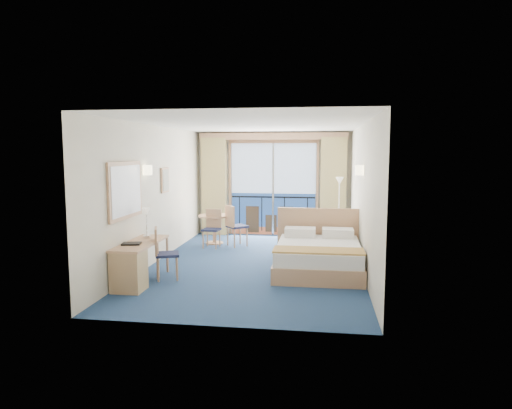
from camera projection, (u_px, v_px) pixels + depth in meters
name	position (u px, v px, depth m)	size (l,w,h in m)	color
floor	(256.00, 264.00, 8.93)	(6.50, 6.50, 0.00)	navy
room_walls	(256.00, 173.00, 8.73)	(4.04, 6.54, 2.72)	#EBE8CC
balcony_door	(273.00, 192.00, 11.96)	(2.36, 0.03, 2.52)	navy
curtain_left	(214.00, 186.00, 12.02)	(0.65, 0.22, 2.55)	#CFBB72
curtain_right	(333.00, 188.00, 11.59)	(0.65, 0.22, 2.55)	#CFBB72
pelmet	(273.00, 136.00, 11.68)	(3.80, 0.25, 0.18)	tan
mirror	(126.00, 190.00, 7.55)	(0.05, 1.25, 0.95)	tan
wall_print	(165.00, 180.00, 9.46)	(0.04, 0.42, 0.52)	tan
sconce_left	(147.00, 170.00, 8.40)	(0.18, 0.18, 0.18)	#FFEDB2
sconce_right	(360.00, 170.00, 8.30)	(0.18, 0.18, 0.18)	#FFEDB2
bed	(318.00, 255.00, 8.36)	(1.68, 2.00, 1.06)	tan
nightstand	(346.00, 244.00, 9.55)	(0.40, 0.38, 0.53)	tan
phone	(346.00, 230.00, 9.49)	(0.17, 0.13, 0.08)	beige
armchair	(335.00, 236.00, 9.97)	(0.73, 0.75, 0.68)	#474B57
floor_lamp	(339.00, 192.00, 11.24)	(0.22, 0.22, 1.57)	silver
desk	(132.00, 266.00, 7.27)	(0.50, 1.46, 0.68)	tan
desk_chair	(163.00, 250.00, 7.81)	(0.50, 0.50, 0.90)	#1B2040
folder	(131.00, 244.00, 7.43)	(0.29, 0.22, 0.03)	black
desk_lamp	(146.00, 216.00, 7.98)	(0.13, 0.13, 0.50)	silver
round_table	(214.00, 222.00, 10.87)	(0.76, 0.76, 0.69)	tan
table_chair_a	(234.00, 223.00, 10.55)	(0.58, 0.58, 0.96)	#1B2040
table_chair_b	(212.00, 226.00, 10.47)	(0.40, 0.41, 0.87)	#1B2040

